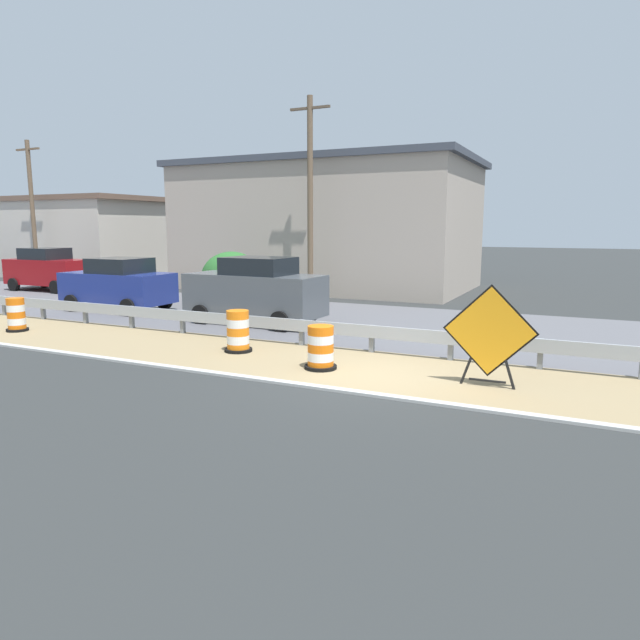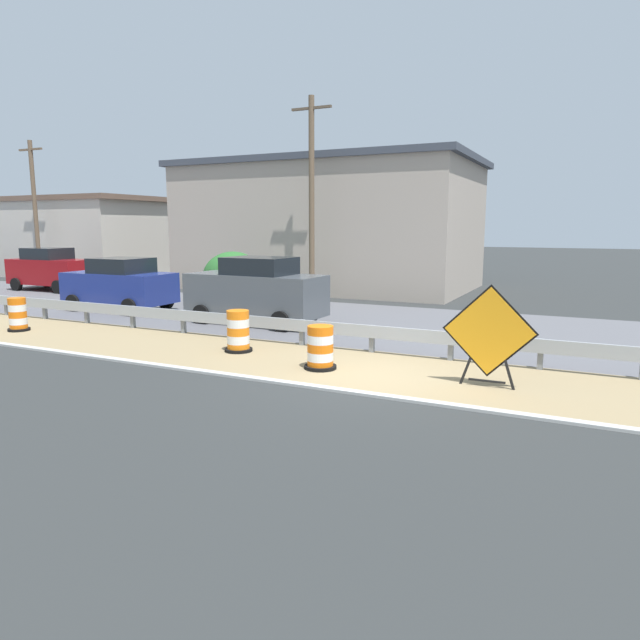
# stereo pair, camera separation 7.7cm
# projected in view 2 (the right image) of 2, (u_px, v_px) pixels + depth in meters

# --- Properties ---
(ground_plane) EXTENTS (160.00, 160.00, 0.00)m
(ground_plane) POSITION_uv_depth(u_px,v_px,m) (372.00, 377.00, 12.16)
(ground_plane) COLOR #2B2D2D
(median_dirt_strip) EXTENTS (3.63, 120.00, 0.01)m
(median_dirt_strip) POSITION_uv_depth(u_px,v_px,m) (382.00, 370.00, 12.70)
(median_dirt_strip) COLOR #8E7A56
(median_dirt_strip) RESTS_ON ground
(far_lane_asphalt) EXTENTS (8.19, 120.00, 0.00)m
(far_lane_asphalt) POSITION_uv_depth(u_px,v_px,m) (445.00, 328.00, 17.94)
(far_lane_asphalt) COLOR #56565B
(far_lane_asphalt) RESTS_ON ground
(curb_near_edge) EXTENTS (0.20, 120.00, 0.11)m
(curb_near_edge) POSITION_uv_depth(u_px,v_px,m) (348.00, 392.00, 11.00)
(curb_near_edge) COLOR #ADADA8
(curb_near_edge) RESTS_ON ground
(guardrail_median) EXTENTS (0.18, 44.33, 0.71)m
(guardrail_median) POSITION_uv_depth(u_px,v_px,m) (269.00, 324.00, 15.69)
(guardrail_median) COLOR #999EA3
(guardrail_median) RESTS_ON ground
(warning_sign_diamond) EXTENTS (0.08, 1.85, 2.07)m
(warning_sign_diamond) POSITION_uv_depth(u_px,v_px,m) (489.00, 334.00, 11.22)
(warning_sign_diamond) COLOR black
(warning_sign_diamond) RESTS_ON ground
(traffic_barrel_nearest) EXTENTS (0.73, 0.73, 0.98)m
(traffic_barrel_nearest) POSITION_uv_depth(u_px,v_px,m) (320.00, 350.00, 12.78)
(traffic_barrel_nearest) COLOR orange
(traffic_barrel_nearest) RESTS_ON ground
(traffic_barrel_close) EXTENTS (0.71, 0.71, 1.07)m
(traffic_barrel_close) POSITION_uv_depth(u_px,v_px,m) (238.00, 333.00, 14.55)
(traffic_barrel_close) COLOR orange
(traffic_barrel_close) RESTS_ON ground
(traffic_barrel_mid) EXTENTS (0.64, 0.64, 1.02)m
(traffic_barrel_mid) POSITION_uv_depth(u_px,v_px,m) (18.00, 316.00, 17.43)
(traffic_barrel_mid) COLOR orange
(traffic_barrel_mid) RESTS_ON ground
(car_lead_near_lane) EXTENTS (2.13, 4.69, 2.19)m
(car_lead_near_lane) POSITION_uv_depth(u_px,v_px,m) (256.00, 291.00, 18.65)
(car_lead_near_lane) COLOR #4C5156
(car_lead_near_lane) RESTS_ON ground
(car_lead_far_lane) EXTENTS (2.19, 4.22, 2.00)m
(car_lead_far_lane) POSITION_uv_depth(u_px,v_px,m) (120.00, 284.00, 21.62)
(car_lead_far_lane) COLOR navy
(car_lead_far_lane) RESTS_ON ground
(car_mid_far_lane) EXTENTS (2.07, 4.42, 2.12)m
(car_mid_far_lane) POSITION_uv_depth(u_px,v_px,m) (51.00, 269.00, 28.37)
(car_mid_far_lane) COLOR maroon
(car_mid_far_lane) RESTS_ON ground
(roadside_shop_near) EXTENTS (8.81, 14.87, 6.42)m
(roadside_shop_near) POSITION_uv_depth(u_px,v_px,m) (330.00, 225.00, 29.62)
(roadside_shop_near) COLOR #AD9E8E
(roadside_shop_near) RESTS_ON ground
(roadside_shop_far) EXTENTS (6.44, 15.35, 4.99)m
(roadside_shop_far) POSITION_uv_depth(u_px,v_px,m) (56.00, 236.00, 37.60)
(roadside_shop_far) COLOR beige
(roadside_shop_far) RESTS_ON ground
(utility_pole_near) EXTENTS (0.24, 1.80, 8.46)m
(utility_pole_near) POSITION_uv_depth(u_px,v_px,m) (312.00, 197.00, 23.88)
(utility_pole_near) COLOR brown
(utility_pole_near) RESTS_ON ground
(utility_pole_mid) EXTENTS (0.24, 1.80, 7.91)m
(utility_pole_mid) POSITION_uv_depth(u_px,v_px,m) (35.00, 210.00, 32.27)
(utility_pole_mid) COLOR brown
(utility_pole_mid) RESTS_ON ground
(bush_roadside) EXTENTS (2.50, 2.50, 2.15)m
(bush_roadside) POSITION_uv_depth(u_px,v_px,m) (233.00, 277.00, 23.68)
(bush_roadside) COLOR #286028
(bush_roadside) RESTS_ON ground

